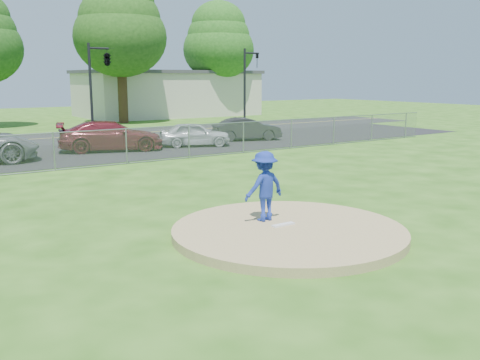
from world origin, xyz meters
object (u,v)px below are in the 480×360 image
at_px(traffic_signal_center, 105,60).
at_px(pitcher, 264,186).
at_px(parked_car_darkred, 111,136).
at_px(parked_car_charcoal, 247,129).
at_px(tree_right, 120,25).
at_px(parked_car_pearl, 195,134).
at_px(commercial_building, 168,93).
at_px(tree_far_right, 219,41).
at_px(traffic_signal_right, 247,81).

height_order(traffic_signal_center, pitcher, traffic_signal_center).
bearing_deg(parked_car_darkred, pitcher, -170.39).
relative_size(parked_car_darkred, parked_car_charcoal, 1.29).
relative_size(tree_right, parked_car_pearl, 3.09).
height_order(parked_car_pearl, parked_car_charcoal, parked_car_charcoal).
height_order(commercial_building, tree_far_right, tree_far_right).
relative_size(tree_far_right, pitcher, 6.37).
height_order(tree_far_right, parked_car_pearl, tree_far_right).
xyz_separation_m(tree_right, pitcher, (-9.09, -31.17, -6.61)).
height_order(commercial_building, parked_car_charcoal, commercial_building).
height_order(traffic_signal_center, traffic_signal_right, same).
bearing_deg(tree_far_right, traffic_signal_right, -113.91).
bearing_deg(traffic_signal_right, parked_car_pearl, -141.06).
distance_m(tree_right, tree_far_right, 11.42).
bearing_deg(pitcher, traffic_signal_center, -103.71).
bearing_deg(commercial_building, tree_right, -139.40).
xyz_separation_m(traffic_signal_center, parked_car_darkred, (-1.99, -5.62, -3.86)).
bearing_deg(parked_car_charcoal, traffic_signal_center, 66.13).
bearing_deg(parked_car_darkred, parked_car_pearl, -82.58).
bearing_deg(parked_car_charcoal, parked_car_pearl, 118.77).
bearing_deg(tree_right, parked_car_pearl, -99.20).
relative_size(traffic_signal_right, parked_car_charcoal, 1.42).
distance_m(commercial_building, parked_car_charcoal, 22.44).
relative_size(tree_right, pitcher, 6.90).
xyz_separation_m(tree_far_right, parked_car_darkred, (-18.02, -18.62, -6.31)).
height_order(pitcher, parked_car_pearl, pitcher).
bearing_deg(traffic_signal_center, commercial_building, 53.06).
distance_m(pitcher, parked_car_pearl, 16.14).
xyz_separation_m(tree_right, tree_far_right, (11.00, 3.00, -0.59)).
bearing_deg(parked_car_charcoal, traffic_signal_right, -17.24).
bearing_deg(tree_far_right, traffic_signal_center, -140.96).
height_order(traffic_signal_right, parked_car_pearl, traffic_signal_right).
relative_size(traffic_signal_center, parked_car_charcoal, 1.42).
xyz_separation_m(tree_far_right, parked_car_charcoal, (-9.76, -18.64, -6.40)).
distance_m(tree_right, parked_car_charcoal, 17.17).
xyz_separation_m(traffic_signal_right, parked_car_pearl, (-7.89, -6.37, -2.71)).
bearing_deg(traffic_signal_right, commercial_building, 83.71).
bearing_deg(traffic_signal_center, tree_right, 63.29).
bearing_deg(commercial_building, traffic_signal_center, -126.94).
distance_m(pitcher, parked_car_darkred, 15.69).
relative_size(commercial_building, parked_car_darkred, 3.21).
distance_m(tree_right, parked_car_pearl, 18.00).
distance_m(tree_far_right, traffic_signal_center, 20.78).
height_order(tree_right, parked_car_pearl, tree_right).
bearing_deg(tree_far_right, parked_car_pearl, -125.17).
distance_m(tree_far_right, traffic_signal_right, 14.69).
xyz_separation_m(parked_car_pearl, parked_car_charcoal, (3.90, 0.74, 0.01)).
relative_size(traffic_signal_center, parked_car_pearl, 1.49).
relative_size(tree_far_right, parked_car_pearl, 2.85).
bearing_deg(tree_right, parked_car_darkred, -114.19).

